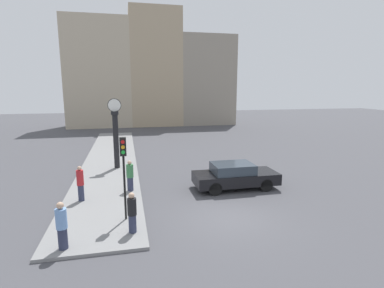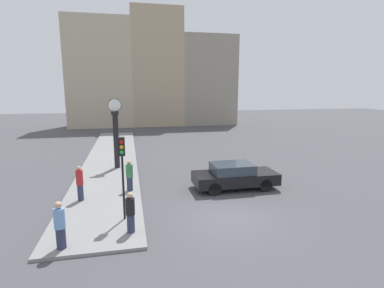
{
  "view_description": "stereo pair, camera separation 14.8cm",
  "coord_description": "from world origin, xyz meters",
  "px_view_note": "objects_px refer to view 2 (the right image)",
  "views": [
    {
      "loc": [
        -4.17,
        -11.62,
        5.55
      ],
      "look_at": [
        0.07,
        7.52,
        1.87
      ],
      "focal_mm": 28.0,
      "sensor_mm": 36.0,
      "label": 1
    },
    {
      "loc": [
        -4.03,
        -11.65,
        5.55
      ],
      "look_at": [
        0.07,
        7.52,
        1.87
      ],
      "focal_mm": 28.0,
      "sensor_mm": 36.0,
      "label": 2
    }
  ],
  "objects_px": {
    "sedan_car": "(234,176)",
    "pedestrian_green_hoodie": "(129,176)",
    "traffic_light_near": "(122,161)",
    "pedestrian_red_top": "(80,183)",
    "pedestrian_blue_stripe": "(60,225)",
    "pedestrian_black_jacket": "(130,212)",
    "street_clock": "(116,135)"
  },
  "relations": [
    {
      "from": "sedan_car",
      "to": "pedestrian_green_hoodie",
      "type": "distance_m",
      "value": 5.74
    },
    {
      "from": "sedan_car",
      "to": "pedestrian_green_hoodie",
      "type": "bearing_deg",
      "value": 174.7
    },
    {
      "from": "traffic_light_near",
      "to": "pedestrian_red_top",
      "type": "distance_m",
      "value": 3.74
    },
    {
      "from": "pedestrian_blue_stripe",
      "to": "pedestrian_black_jacket",
      "type": "bearing_deg",
      "value": 16.44
    },
    {
      "from": "traffic_light_near",
      "to": "pedestrian_black_jacket",
      "type": "xyz_separation_m",
      "value": [
        0.25,
        -1.26,
        -1.71
      ]
    },
    {
      "from": "traffic_light_near",
      "to": "pedestrian_green_hoodie",
      "type": "xyz_separation_m",
      "value": [
        0.25,
        3.57,
        -1.69
      ]
    },
    {
      "from": "street_clock",
      "to": "pedestrian_green_hoodie",
      "type": "distance_m",
      "value": 5.26
    },
    {
      "from": "street_clock",
      "to": "pedestrian_red_top",
      "type": "xyz_separation_m",
      "value": [
        -1.56,
        -5.96,
        -1.39
      ]
    },
    {
      "from": "street_clock",
      "to": "sedan_car",
      "type": "bearing_deg",
      "value": -40.26
    },
    {
      "from": "street_clock",
      "to": "pedestrian_blue_stripe",
      "type": "height_order",
      "value": "street_clock"
    },
    {
      "from": "pedestrian_black_jacket",
      "to": "pedestrian_blue_stripe",
      "type": "xyz_separation_m",
      "value": [
        -2.35,
        -0.69,
        0.05
      ]
    },
    {
      "from": "sedan_car",
      "to": "pedestrian_black_jacket",
      "type": "xyz_separation_m",
      "value": [
        -5.72,
        -4.3,
        0.18
      ]
    },
    {
      "from": "sedan_car",
      "to": "pedestrian_blue_stripe",
      "type": "bearing_deg",
      "value": -148.27
    },
    {
      "from": "sedan_car",
      "to": "pedestrian_green_hoodie",
      "type": "relative_size",
      "value": 2.8
    },
    {
      "from": "street_clock",
      "to": "pedestrian_red_top",
      "type": "relative_size",
      "value": 2.73
    },
    {
      "from": "pedestrian_blue_stripe",
      "to": "sedan_car",
      "type": "bearing_deg",
      "value": 31.73
    },
    {
      "from": "traffic_light_near",
      "to": "pedestrian_green_hoodie",
      "type": "bearing_deg",
      "value": 85.96
    },
    {
      "from": "pedestrian_black_jacket",
      "to": "pedestrian_blue_stripe",
      "type": "distance_m",
      "value": 2.46
    },
    {
      "from": "traffic_light_near",
      "to": "pedestrian_green_hoodie",
      "type": "relative_size",
      "value": 2.1
    },
    {
      "from": "street_clock",
      "to": "pedestrian_green_hoodie",
      "type": "height_order",
      "value": "street_clock"
    },
    {
      "from": "street_clock",
      "to": "pedestrian_black_jacket",
      "type": "xyz_separation_m",
      "value": [
        0.8,
        -9.82,
        -1.48
      ]
    },
    {
      "from": "sedan_car",
      "to": "pedestrian_red_top",
      "type": "bearing_deg",
      "value": -176.93
    },
    {
      "from": "sedan_car",
      "to": "street_clock",
      "type": "height_order",
      "value": "street_clock"
    },
    {
      "from": "street_clock",
      "to": "traffic_light_near",
      "type": "bearing_deg",
      "value": -86.29
    },
    {
      "from": "pedestrian_black_jacket",
      "to": "pedestrian_blue_stripe",
      "type": "bearing_deg",
      "value": -163.56
    },
    {
      "from": "pedestrian_blue_stripe",
      "to": "traffic_light_near",
      "type": "bearing_deg",
      "value": 42.83
    },
    {
      "from": "pedestrian_red_top",
      "to": "pedestrian_green_hoodie",
      "type": "distance_m",
      "value": 2.56
    },
    {
      "from": "pedestrian_green_hoodie",
      "to": "pedestrian_black_jacket",
      "type": "height_order",
      "value": "pedestrian_green_hoodie"
    },
    {
      "from": "sedan_car",
      "to": "traffic_light_near",
      "type": "relative_size",
      "value": 1.33
    },
    {
      "from": "pedestrian_green_hoodie",
      "to": "pedestrian_black_jacket",
      "type": "relative_size",
      "value": 1.04
    },
    {
      "from": "pedestrian_green_hoodie",
      "to": "pedestrian_black_jacket",
      "type": "bearing_deg",
      "value": -90.04
    },
    {
      "from": "traffic_light_near",
      "to": "pedestrian_green_hoodie",
      "type": "height_order",
      "value": "traffic_light_near"
    }
  ]
}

